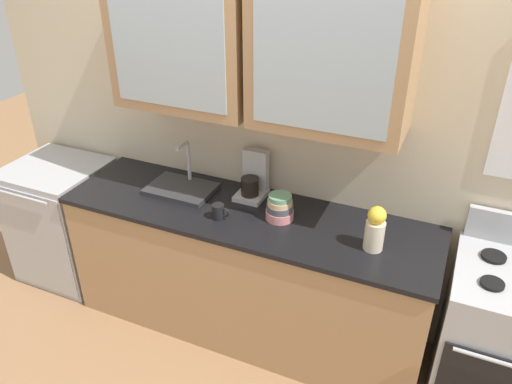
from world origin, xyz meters
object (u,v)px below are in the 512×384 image
object	(u,v)px
dishwasher	(65,221)
coffee_maker	(253,180)
sink_faucet	(181,187)
cup_near_sink	(219,212)
vase	(375,229)
bowl_stack	(280,208)
stove_range	(502,343)

from	to	relation	value
dishwasher	coffee_maker	distance (m)	1.53
sink_faucet	cup_near_sink	size ratio (longest dim) A/B	3.93
cup_near_sink	dishwasher	size ratio (longest dim) A/B	0.12
vase	dishwasher	world-z (taller)	vase
coffee_maker	bowl_stack	bearing A→B (deg)	-36.50
bowl_stack	dishwasher	distance (m)	1.74
stove_range	dishwasher	distance (m)	2.94
bowl_stack	coffee_maker	xyz separation A→B (m)	(-0.25, 0.18, 0.04)
dishwasher	vase	bearing A→B (deg)	-1.24
vase	cup_near_sink	bearing A→B (deg)	-175.62
stove_range	cup_near_sink	world-z (taller)	stove_range
sink_faucet	vase	bearing A→B (deg)	-5.60
coffee_maker	vase	bearing A→B (deg)	-17.81
dishwasher	coffee_maker	world-z (taller)	coffee_maker
stove_range	bowl_stack	bearing A→B (deg)	179.00
stove_range	vase	size ratio (longest dim) A/B	4.20
cup_near_sink	coffee_maker	bearing A→B (deg)	77.37
stove_range	vase	xyz separation A→B (m)	(-0.72, -0.05, 0.56)
coffee_maker	cup_near_sink	bearing A→B (deg)	-102.63
bowl_stack	vase	distance (m)	0.56
cup_near_sink	dishwasher	world-z (taller)	cup_near_sink
cup_near_sink	coffee_maker	world-z (taller)	coffee_maker
cup_near_sink	dishwasher	xyz separation A→B (m)	(-1.34, 0.11, -0.49)
stove_range	dishwasher	xyz separation A→B (m)	(-2.94, -0.00, -0.01)
bowl_stack	stove_range	bearing A→B (deg)	-1.00
sink_faucet	coffee_maker	bearing A→B (deg)	17.39
sink_faucet	bowl_stack	world-z (taller)	sink_faucet
sink_faucet	bowl_stack	size ratio (longest dim) A/B	2.56
sink_faucet	dishwasher	size ratio (longest dim) A/B	0.47
bowl_stack	dishwasher	bearing A→B (deg)	-179.08
sink_faucet	bowl_stack	xyz separation A→B (m)	(0.68, -0.05, 0.05)
stove_range	coffee_maker	distance (m)	1.63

